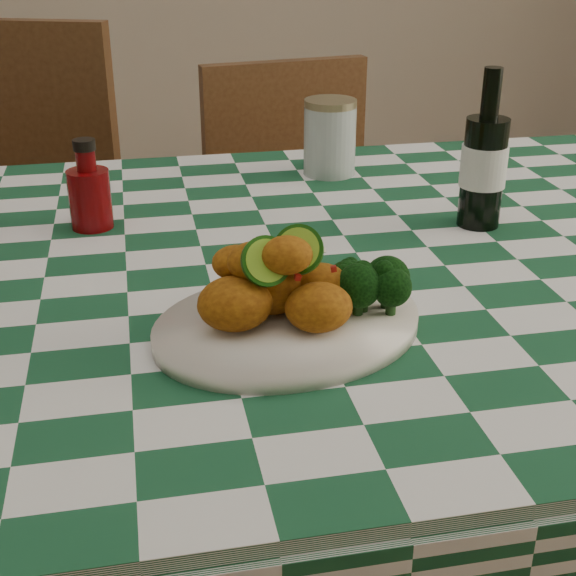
{
  "coord_description": "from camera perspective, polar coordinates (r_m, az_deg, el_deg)",
  "views": [
    {
      "loc": [
        -0.08,
        -0.97,
        1.21
      ],
      "look_at": [
        0.07,
        -0.21,
        0.84
      ],
      "focal_mm": 50.0,
      "sensor_mm": 36.0,
      "label": 1
    }
  ],
  "objects": [
    {
      "name": "dining_table",
      "position": [
        1.27,
        -5.08,
        -14.82
      ],
      "size": [
        1.66,
        1.06,
        0.79
      ],
      "primitive_type": null,
      "color": "#184E2E",
      "rests_on": "ground"
    },
    {
      "name": "plate",
      "position": [
        0.88,
        0.0,
        -2.71
      ],
      "size": [
        0.36,
        0.31,
        0.02
      ],
      "primitive_type": null,
      "rotation": [
        0.0,
        0.0,
        0.28
      ],
      "color": "white",
      "rests_on": "dining_table"
    },
    {
      "name": "fried_chicken_pile",
      "position": [
        0.85,
        -0.22,
        0.67
      ],
      "size": [
        0.15,
        0.11,
        0.1
      ],
      "primitive_type": null,
      "color": "#AE6610",
      "rests_on": "plate"
    },
    {
      "name": "broccoli_side",
      "position": [
        0.89,
        5.71,
        0.34
      ],
      "size": [
        0.08,
        0.08,
        0.06
      ],
      "primitive_type": null,
      "color": "black",
      "rests_on": "plate"
    },
    {
      "name": "ketchup_bottle",
      "position": [
        1.19,
        -14.01,
        7.16
      ],
      "size": [
        0.08,
        0.08,
        0.13
      ],
      "primitive_type": null,
      "rotation": [
        0.0,
        0.0,
        0.34
      ],
      "color": "#5F0406",
      "rests_on": "dining_table"
    },
    {
      "name": "mason_jar",
      "position": [
        1.41,
        2.99,
        10.66
      ],
      "size": [
        0.11,
        0.11,
        0.13
      ],
      "primitive_type": null,
      "rotation": [
        0.0,
        0.0,
        0.24
      ],
      "color": "#B2BCBA",
      "rests_on": "dining_table"
    },
    {
      "name": "beer_bottle",
      "position": [
        1.19,
        13.86,
        9.56
      ],
      "size": [
        0.07,
        0.07,
        0.23
      ],
      "primitive_type": null,
      "rotation": [
        0.0,
        0.0,
        0.1
      ],
      "color": "black",
      "rests_on": "dining_table"
    },
    {
      "name": "wooden_chair_right",
      "position": [
        1.9,
        1.66,
        1.65
      ],
      "size": [
        0.46,
        0.48,
        0.89
      ],
      "primitive_type": null,
      "rotation": [
        0.0,
        0.0,
        0.15
      ],
      "color": "#472814",
      "rests_on": "ground"
    }
  ]
}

